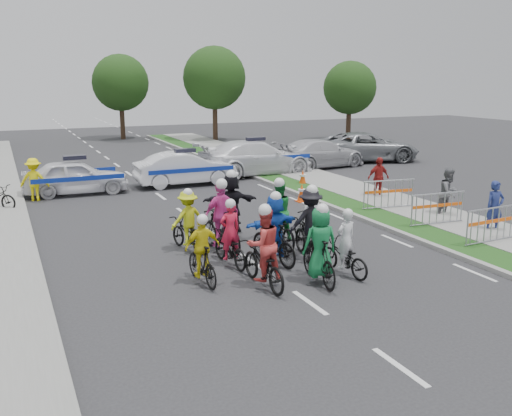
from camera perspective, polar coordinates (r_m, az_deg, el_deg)
name	(u,v)px	position (r m, az deg, el deg)	size (l,w,h in m)	color
ground	(310,303)	(12.27, 5.39, -9.43)	(90.00, 90.00, 0.00)	#28282B
curb_right	(370,222)	(18.90, 11.37, -1.36)	(0.20, 60.00, 0.12)	gray
grass_strip	(388,220)	(19.31, 13.06, -1.15)	(1.20, 60.00, 0.11)	#1E4717
sidewalk_right	(431,214)	(20.43, 17.09, -0.59)	(2.40, 60.00, 0.13)	gray
rider_0	(344,253)	(13.86, 8.84, -4.43)	(0.80, 1.69, 1.66)	black
rider_1	(319,252)	(13.17, 6.37, -4.44)	(0.85, 1.86, 1.91)	black
rider_2	(263,256)	(12.87, 0.73, -4.86)	(0.84, 1.94, 1.95)	black
rider_3	(202,257)	(13.14, -5.41, -4.87)	(0.86, 1.62, 1.67)	black
rider_4	(310,231)	(14.85, 5.39, -2.28)	(1.18, 2.03, 2.00)	black
rider_5	(274,234)	(14.42, 1.82, -2.57)	(1.57, 1.87, 1.90)	black
rider_6	(230,243)	(14.37, -2.66, -3.54)	(0.72, 1.75, 1.74)	black
rider_7	(311,221)	(16.23, 5.56, -1.35)	(0.76, 1.64, 1.67)	black
rider_8	(278,221)	(15.91, 2.18, -1.33)	(0.84, 1.95, 1.97)	black
rider_9	(221,224)	(15.40, -3.51, -1.63)	(1.09, 2.02, 2.05)	black
rider_10	(188,227)	(15.61, -6.83, -1.86)	(1.07, 1.82, 1.76)	black
rider_11	(231,209)	(16.79, -2.54, -0.15)	(1.69, 2.01, 2.04)	black
police_car_0	(76,177)	(24.20, -17.58, 3.00)	(1.67, 4.15, 1.41)	white
police_car_1	(185,169)	(25.19, -7.07, 3.92)	(1.53, 4.40, 1.45)	white
police_car_2	(256,158)	(27.60, -0.04, 5.05)	(2.34, 5.75, 1.67)	white
civilian_sedan	(320,153)	(30.05, 6.40, 5.45)	(2.08, 5.11, 1.48)	silver
civilian_suv	(367,147)	(32.72, 11.00, 6.03)	(2.69, 5.84, 1.62)	gray
spectator_0	(495,207)	(18.75, 22.77, 0.09)	(0.59, 0.38, 1.61)	navy
spectator_1	(449,193)	(20.29, 18.71, 1.45)	(0.81, 0.63, 1.68)	#5B5C60
spectator_2	(378,178)	(22.69, 12.14, 2.95)	(0.95, 0.40, 1.63)	maroon
marshal_hiviz	(34,180)	(23.37, -21.30, 2.66)	(1.06, 0.61, 1.65)	#FFEE0D
barrier_0	(491,227)	(17.30, 22.48, -1.74)	(2.00, 0.50, 1.12)	#A5A8AD
barrier_1	(437,210)	(18.81, 17.66, -0.22)	(2.00, 0.50, 1.12)	#A5A8AD
barrier_2	(388,196)	(20.67, 13.10, 1.22)	(2.00, 0.50, 1.12)	#A5A8AD
cone_0	(302,193)	(21.77, 4.60, 1.52)	(0.40, 0.40, 0.70)	#F24C0C
cone_1	(303,178)	(25.01, 4.69, 3.02)	(0.40, 0.40, 0.70)	#F24C0C
tree_1	(214,78)	(42.44, -4.18, 12.84)	(4.55, 4.55, 6.82)	#382619
tree_2	(350,88)	(42.95, 9.35, 11.77)	(3.85, 3.85, 5.77)	#382619
tree_4	(120,83)	(44.67, -13.41, 12.08)	(4.20, 4.20, 6.30)	#382619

